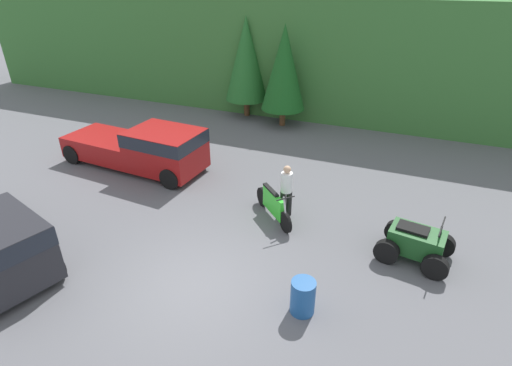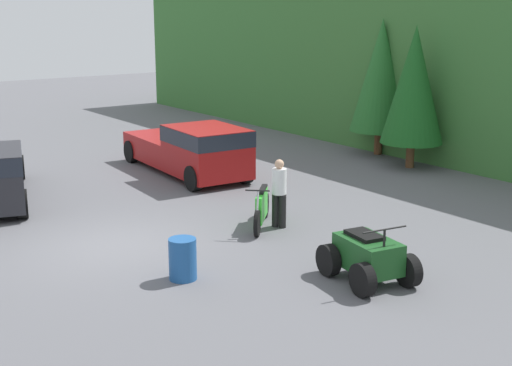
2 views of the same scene
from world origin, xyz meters
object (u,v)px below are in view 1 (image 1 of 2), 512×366
Objects in this scene: quad_atv at (416,243)px; rider_person at (286,189)px; dirt_bike at (273,205)px; steel_barrel at (303,297)px; pickup_truck_red at (145,147)px.

quad_atv is 1.19× the size of rider_person.
quad_atv is at bearing 51.72° from rider_person.
steel_barrel is (1.98, -3.50, -0.05)m from dirt_bike.
pickup_truck_red is 3.43× the size of rider_person.
pickup_truck_red reaches higher than steel_barrel.
pickup_truck_red is at bearing 147.56° from steel_barrel.
steel_barrel is at bearing -3.51° from rider_person.
dirt_bike is 0.98× the size of rider_person.
pickup_truck_red is at bearing -127.90° from rider_person.
rider_person is at bearing 113.54° from steel_barrel.
rider_person reaches higher than steel_barrel.
dirt_bike is at bearing -70.67° from rider_person.
quad_atv is 3.82m from steel_barrel.
pickup_truck_red reaches higher than quad_atv.
quad_atv is 2.41× the size of steel_barrel.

